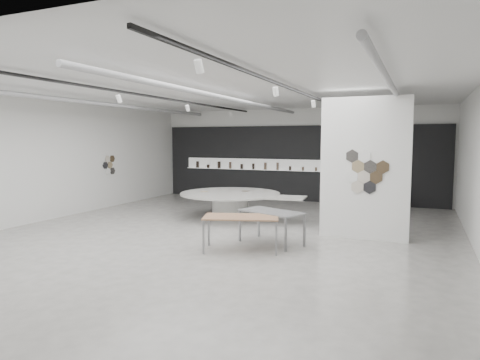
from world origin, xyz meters
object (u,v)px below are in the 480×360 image
at_px(sample_table_wood, 241,219).
at_px(display_island, 232,201).
at_px(partition_column, 365,169).
at_px(sample_table_stone, 271,214).
at_px(kitchen_counter, 380,195).

bearing_deg(sample_table_wood, display_island, 117.02).
height_order(partition_column, sample_table_stone, partition_column).
height_order(partition_column, display_island, partition_column).
height_order(display_island, kitchen_counter, kitchen_counter).
bearing_deg(sample_table_wood, partition_column, 44.42).
distance_m(sample_table_stone, kitchen_counter, 7.28).
bearing_deg(kitchen_counter, sample_table_wood, -100.61).
bearing_deg(display_island, sample_table_stone, -55.66).
xyz_separation_m(sample_table_wood, kitchen_counter, (2.32, 7.90, -0.30)).
xyz_separation_m(partition_column, sample_table_stone, (-1.99, -1.50, -1.06)).
distance_m(display_island, sample_table_wood, 4.14).
bearing_deg(partition_column, sample_table_wood, -135.58).
distance_m(partition_column, kitchen_counter, 5.70).
relative_size(display_island, sample_table_stone, 2.49).
relative_size(display_island, sample_table_wood, 2.32).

